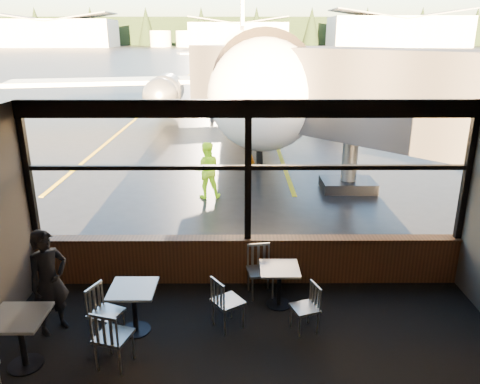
{
  "coord_description": "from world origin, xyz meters",
  "views": [
    {
      "loc": [
        -0.18,
        -8.05,
        4.55
      ],
      "look_at": [
        -0.14,
        1.0,
        1.5
      ],
      "focal_mm": 35.0,
      "sensor_mm": 36.0,
      "label": 1
    }
  ],
  "objects_px": {
    "cafe_table_left": "(22,341)",
    "jet_bridge": "(369,107)",
    "chair_near_n": "(261,272)",
    "cafe_table_mid": "(135,310)",
    "chair_near_e": "(305,309)",
    "cone_nose": "(250,156)",
    "chair_mid_w": "(106,314)",
    "airliner": "(248,25)",
    "chair_near_w": "(228,302)",
    "passenger": "(49,282)",
    "ground_crew": "(206,170)",
    "cafe_table_near": "(279,287)",
    "chair_mid_s": "(114,337)",
    "cone_wing": "(178,111)"
  },
  "relations": [
    {
      "from": "cafe_table_left",
      "to": "jet_bridge",
      "type": "bearing_deg",
      "value": 49.14
    },
    {
      "from": "jet_bridge",
      "to": "chair_near_n",
      "type": "height_order",
      "value": "jet_bridge"
    },
    {
      "from": "cafe_table_mid",
      "to": "chair_near_e",
      "type": "height_order",
      "value": "chair_near_e"
    },
    {
      "from": "chair_near_n",
      "to": "cone_nose",
      "type": "xyz_separation_m",
      "value": [
        0.05,
        9.39,
        -0.23
      ]
    },
    {
      "from": "chair_mid_w",
      "to": "airliner",
      "type": "bearing_deg",
      "value": -163.97
    },
    {
      "from": "jet_bridge",
      "to": "chair_near_w",
      "type": "bearing_deg",
      "value": -119.5
    },
    {
      "from": "chair_near_w",
      "to": "cone_nose",
      "type": "xyz_separation_m",
      "value": [
        0.62,
        10.35,
        -0.2
      ]
    },
    {
      "from": "chair_near_w",
      "to": "passenger",
      "type": "distance_m",
      "value": 2.83
    },
    {
      "from": "jet_bridge",
      "to": "cafe_table_left",
      "type": "height_order",
      "value": "jet_bridge"
    },
    {
      "from": "jet_bridge",
      "to": "cafe_table_left",
      "type": "bearing_deg",
      "value": -130.86
    },
    {
      "from": "jet_bridge",
      "to": "ground_crew",
      "type": "xyz_separation_m",
      "value": [
        -4.69,
        -0.5,
        -1.75
      ]
    },
    {
      "from": "cafe_table_left",
      "to": "chair_near_w",
      "type": "height_order",
      "value": "chair_near_w"
    },
    {
      "from": "cafe_table_left",
      "to": "chair_near_e",
      "type": "distance_m",
      "value": 4.22
    },
    {
      "from": "airliner",
      "to": "cafe_table_left",
      "type": "distance_m",
      "value": 22.79
    },
    {
      "from": "cafe_table_near",
      "to": "chair_mid_s",
      "type": "xyz_separation_m",
      "value": [
        -2.49,
        -1.57,
        0.11
      ]
    },
    {
      "from": "chair_near_n",
      "to": "cafe_table_left",
      "type": "bearing_deg",
      "value": 19.38
    },
    {
      "from": "cafe_table_near",
      "to": "cone_nose",
      "type": "bearing_deg",
      "value": 91.55
    },
    {
      "from": "jet_bridge",
      "to": "cafe_table_mid",
      "type": "distance_m",
      "value": 9.19
    },
    {
      "from": "chair_near_w",
      "to": "chair_near_n",
      "type": "bearing_deg",
      "value": 114.94
    },
    {
      "from": "cafe_table_near",
      "to": "cone_nose",
      "type": "relative_size",
      "value": 1.47
    },
    {
      "from": "jet_bridge",
      "to": "chair_near_w",
      "type": "height_order",
      "value": "jet_bridge"
    },
    {
      "from": "cafe_table_mid",
      "to": "chair_near_n",
      "type": "height_order",
      "value": "chair_near_n"
    },
    {
      "from": "jet_bridge",
      "to": "chair_mid_w",
      "type": "xyz_separation_m",
      "value": [
        -5.82,
        -7.3,
        -2.11
      ]
    },
    {
      "from": "chair_near_e",
      "to": "chair_mid_s",
      "type": "height_order",
      "value": "chair_mid_s"
    },
    {
      "from": "cafe_table_near",
      "to": "ground_crew",
      "type": "height_order",
      "value": "ground_crew"
    },
    {
      "from": "chair_near_w",
      "to": "chair_mid_w",
      "type": "distance_m",
      "value": 1.91
    },
    {
      "from": "cafe_table_mid",
      "to": "passenger",
      "type": "relative_size",
      "value": 0.45
    },
    {
      "from": "chair_near_e",
      "to": "chair_near_w",
      "type": "xyz_separation_m",
      "value": [
        -1.23,
        0.12,
        0.05
      ]
    },
    {
      "from": "chair_near_e",
      "to": "cafe_table_left",
      "type": "bearing_deg",
      "value": 82.33
    },
    {
      "from": "chair_mid_w",
      "to": "cone_nose",
      "type": "xyz_separation_m",
      "value": [
        2.49,
        10.68,
        -0.21
      ]
    },
    {
      "from": "chair_near_w",
      "to": "cone_wing",
      "type": "distance_m",
      "value": 21.64
    },
    {
      "from": "airliner",
      "to": "chair_mid_s",
      "type": "distance_m",
      "value": 22.58
    },
    {
      "from": "jet_bridge",
      "to": "cafe_table_near",
      "type": "bearing_deg",
      "value": -115.81
    },
    {
      "from": "chair_mid_s",
      "to": "cone_wing",
      "type": "relative_size",
      "value": 2.24
    },
    {
      "from": "cafe_table_mid",
      "to": "cone_nose",
      "type": "bearing_deg",
      "value": 78.63
    },
    {
      "from": "jet_bridge",
      "to": "cone_nose",
      "type": "height_order",
      "value": "jet_bridge"
    },
    {
      "from": "cafe_table_mid",
      "to": "cone_nose",
      "type": "distance_m",
      "value": 10.68
    },
    {
      "from": "airliner",
      "to": "cafe_table_near",
      "type": "height_order",
      "value": "airliner"
    },
    {
      "from": "cafe_table_mid",
      "to": "cone_wing",
      "type": "height_order",
      "value": "cafe_table_mid"
    },
    {
      "from": "cafe_table_near",
      "to": "chair_mid_s",
      "type": "height_order",
      "value": "chair_mid_s"
    },
    {
      "from": "cafe_table_mid",
      "to": "cafe_table_left",
      "type": "relative_size",
      "value": 0.95
    },
    {
      "from": "airliner",
      "to": "chair_mid_w",
      "type": "relative_size",
      "value": 36.19
    },
    {
      "from": "cafe_table_near",
      "to": "chair_near_n",
      "type": "relative_size",
      "value": 0.77
    },
    {
      "from": "cone_wing",
      "to": "chair_mid_s",
      "type": "bearing_deg",
      "value": -85.46
    },
    {
      "from": "chair_near_w",
      "to": "ground_crew",
      "type": "distance_m",
      "value": 6.52
    },
    {
      "from": "airliner",
      "to": "cafe_table_left",
      "type": "height_order",
      "value": "airliner"
    },
    {
      "from": "jet_bridge",
      "to": "passenger",
      "type": "relative_size",
      "value": 6.76
    },
    {
      "from": "chair_mid_s",
      "to": "cone_nose",
      "type": "distance_m",
      "value": 11.51
    },
    {
      "from": "chair_near_e",
      "to": "chair_near_n",
      "type": "xyz_separation_m",
      "value": [
        -0.66,
        1.09,
        0.07
      ]
    },
    {
      "from": "airliner",
      "to": "ground_crew",
      "type": "xyz_separation_m",
      "value": [
        -1.51,
        -14.58,
        -4.24
      ]
    }
  ]
}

